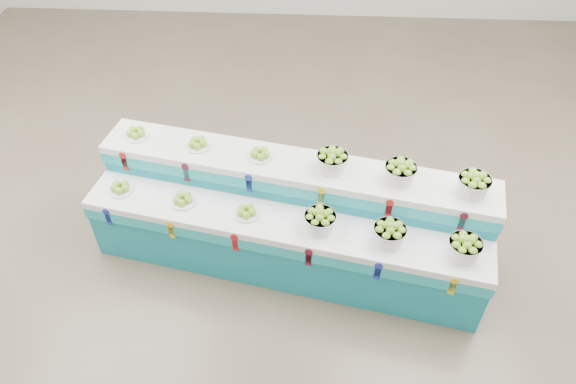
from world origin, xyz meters
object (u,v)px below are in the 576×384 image
object	(u,v)px
display_stand	(288,220)
basket_upper_right	(474,184)
plate_upper_mid	(198,143)
basket_lower_left	(320,220)

from	to	relation	value
display_stand	basket_upper_right	world-z (taller)	basket_upper_right
display_stand	basket_upper_right	xyz separation A→B (m)	(1.58, -0.09, 0.62)
display_stand	plate_upper_mid	xyz separation A→B (m)	(-0.87, 0.41, 0.56)
plate_upper_mid	basket_lower_left	bearing A→B (deg)	-31.22
basket_lower_left	plate_upper_mid	xyz separation A→B (m)	(-1.17, 0.71, 0.24)
basket_lower_left	basket_upper_right	bearing A→B (deg)	9.23
basket_lower_left	basket_upper_right	xyz separation A→B (m)	(1.29, 0.21, 0.30)
display_stand	plate_upper_mid	world-z (taller)	plate_upper_mid
display_stand	basket_upper_right	distance (m)	1.70
display_stand	plate_upper_mid	bearing A→B (deg)	166.19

